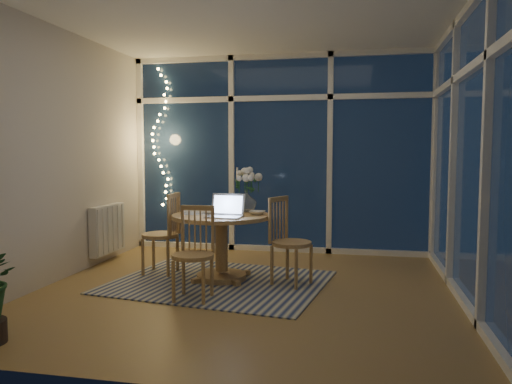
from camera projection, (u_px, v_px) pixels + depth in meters
floor at (248, 291)px, 4.78m from camera, size 4.00×4.00×0.00m
ceiling at (248, 13)px, 4.57m from camera, size 4.00×4.00×0.00m
wall_back at (281, 154)px, 6.63m from camera, size 4.00×0.04×2.60m
wall_front at (169, 158)px, 2.72m from camera, size 4.00×0.04×2.60m
wall_left at (56, 155)px, 5.07m from camera, size 0.04×4.00×2.60m
wall_right at (476, 155)px, 4.27m from camera, size 0.04×4.00×2.60m
window_wall_back at (280, 154)px, 6.59m from camera, size 4.00×0.10×2.60m
window_wall_right at (471, 155)px, 4.28m from camera, size 0.10×4.00×2.60m
radiator at (107, 229)px, 6.01m from camera, size 0.10×0.70×0.58m
fairy_lights at (160, 137)px, 6.82m from camera, size 0.24×0.10×1.85m
garden_patio at (330, 224)px, 9.56m from camera, size 12.00×6.00×0.10m
garden_fence at (307, 173)px, 10.08m from camera, size 11.00×0.08×1.80m
neighbour_roof at (331, 118)px, 12.84m from camera, size 7.00×3.00×2.20m
garden_shrubs at (245, 205)px, 8.22m from camera, size 0.90×0.90×0.90m
rug at (219, 282)px, 5.07m from camera, size 2.31×1.96×0.01m
dining_table at (221, 247)px, 5.14m from camera, size 1.15×1.15×0.69m
chair_left at (160, 233)px, 5.40m from camera, size 0.42×0.42×0.90m
chair_right at (292, 241)px, 4.94m from camera, size 0.55×0.55×0.89m
chair_front at (193, 253)px, 4.43m from camera, size 0.40×0.40×0.85m
laptop at (224, 205)px, 4.87m from camera, size 0.36×0.31×0.25m
flower_vase at (246, 202)px, 5.36m from camera, size 0.23×0.23×0.21m
bowl at (257, 213)px, 5.09m from camera, size 0.17×0.17×0.04m
newspapers at (202, 212)px, 5.24m from camera, size 0.49×0.43×0.02m
phone at (230, 216)px, 4.98m from camera, size 0.11×0.09×0.01m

